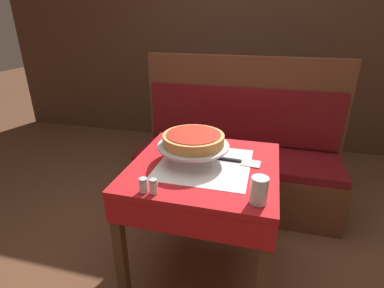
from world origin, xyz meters
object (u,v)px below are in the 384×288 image
Objects in this scene: dining_table_front at (204,181)px; salt_shaker at (143,185)px; pepper_shaker at (154,186)px; booth_bench at (237,165)px; condiment_caddy at (224,88)px; pizza_pan_stand at (193,146)px; water_glass_near at (259,190)px; pizza_server at (239,161)px; deep_dish_pizza at (193,139)px; dining_table_rear at (219,102)px.

salt_shaker reaches higher than dining_table_front.
dining_table_front is 0.39m from pepper_shaker.
booth_bench is 10.14× the size of condiment_caddy.
water_glass_near reaches higher than pizza_pan_stand.
pizza_server is at bearing -84.18° from booth_bench.
dining_table_front is 1.62m from condiment_caddy.
salt_shaker is at bearing 180.00° from pepper_shaker.
salt_shaker is at bearing -110.89° from pizza_pan_stand.
booth_bench is 6.26× the size of pizza_server.
deep_dish_pizza is 1.59m from condiment_caddy.
pepper_shaker is at bearing -103.92° from pizza_pan_stand.
dining_table_front is 0.21m from pizza_server.
pepper_shaker reaches higher than dining_table_front.
pizza_server reaches higher than dining_table_rear.
deep_dish_pizza is at bearing 160.40° from dining_table_front.
booth_bench reaches higher than condiment_caddy.
dining_table_front is 2.36× the size of deep_dish_pizza.
condiment_caddy reaches higher than water_glass_near.
pizza_server is at bearing 10.73° from pizza_pan_stand.
water_glass_near is at bearing -71.25° from pizza_server.
booth_bench is at bearing 75.34° from salt_shaker.
booth_bench is at bearing 78.29° from pizza_pan_stand.
deep_dish_pizza is (0.13, -1.57, 0.22)m from dining_table_rear.
water_glass_near is 0.50m from salt_shaker.
dining_table_front is at bearing -83.02° from dining_table_rear.
dining_table_front is at bearing 58.75° from salt_shaker.
dining_table_rear is (-0.19, 1.59, 0.01)m from dining_table_front.
pizza_pan_stand reaches higher than dining_table_front.
pizza_pan_stand is (-0.07, 0.02, 0.19)m from dining_table_front.
booth_bench is 0.93m from pizza_pan_stand.
dining_table_rear is 4.70× the size of condiment_caddy.
water_glass_near is 0.76× the size of condiment_caddy.
dining_table_rear is 0.89m from booth_bench.
salt_shaker is 0.43× the size of condiment_caddy.
booth_bench is 4.19× the size of pizza_pan_stand.
deep_dish_pizza is at bearing 138.89° from water_glass_near.
deep_dish_pizza reaches higher than dining_table_rear.
deep_dish_pizza is 0.48m from water_glass_near.
pizza_pan_stand is 1.17× the size of deep_dish_pizza.
dining_table_rear is at bearing 110.27° from booth_bench.
pizza_server is 0.38m from water_glass_near.
dining_table_front is at bearing -19.60° from deep_dish_pizza.
deep_dish_pizza is 0.27m from pizza_server.
deep_dish_pizza is 2.72× the size of water_glass_near.
salt_shaker is at bearing -110.89° from deep_dish_pizza.
dining_table_rear is at bearing 89.82° from salt_shaker.
booth_bench is 1.24m from pepper_shaker.
salt_shaker is at bearing -175.13° from water_glass_near.
water_glass_near is 1.71× the size of pepper_shaker.
dining_table_front is at bearing -158.26° from pizza_server.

